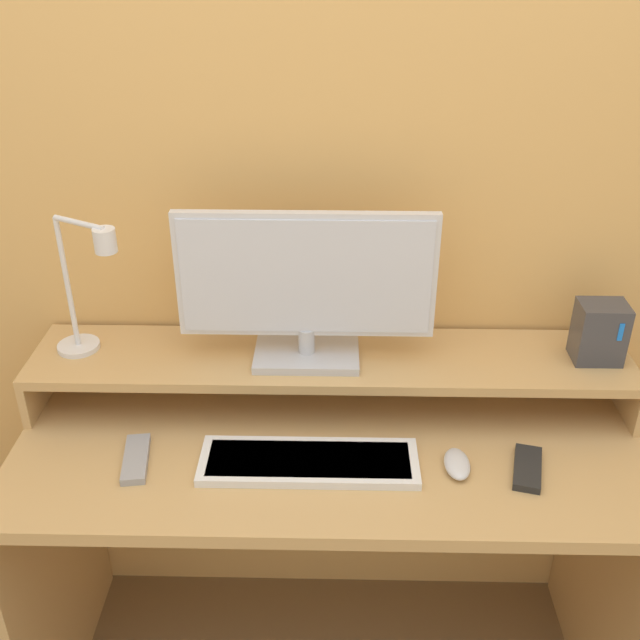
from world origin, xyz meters
TOP-DOWN VIEW (x-y plane):
  - wall_back at (0.00, 0.60)m, footprint 6.00×0.05m
  - desk at (0.00, 0.28)m, footprint 1.35×0.56m
  - monitor_shelf at (0.00, 0.44)m, footprint 1.35×0.25m
  - monitor at (-0.05, 0.42)m, footprint 0.55×0.14m
  - desk_lamp at (-0.53, 0.43)m, footprint 0.19×0.13m
  - router_dock at (0.59, 0.43)m, footprint 0.10×0.08m
  - keyboard at (-0.04, 0.20)m, footprint 0.45×0.14m
  - mouse at (0.26, 0.20)m, footprint 0.05×0.10m
  - remote_control at (-0.40, 0.21)m, footprint 0.07×0.15m
  - remote_secondary at (0.40, 0.19)m, footprint 0.08×0.14m

SIDE VIEW (x-z plane):
  - desk at x=0.00m, z-range 0.17..0.91m
  - remote_control at x=-0.40m, z-range 0.74..0.76m
  - remote_secondary at x=0.40m, z-range 0.74..0.76m
  - keyboard at x=-0.04m, z-range 0.75..0.76m
  - mouse at x=0.26m, z-range 0.74..0.77m
  - monitor_shelf at x=0.00m, z-range 0.79..0.91m
  - router_dock at x=0.59m, z-range 0.87..1.00m
  - desk_lamp at x=-0.53m, z-range 0.87..1.19m
  - monitor at x=-0.05m, z-range 0.87..1.22m
  - wall_back at x=0.00m, z-range 0.00..2.50m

